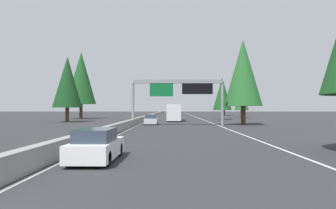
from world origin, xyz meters
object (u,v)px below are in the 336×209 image
sedan_mid_center (97,146)px  conifer_right_mid (222,94)px  box_truck_near_right (174,111)px  conifer_right_distant (224,97)px  minivan_far_center (174,114)px  sign_gantry_overhead (179,89)px  sedan_mid_right (151,120)px  conifer_left_near (67,82)px  bus_far_right (174,112)px  pickup_far_left (173,112)px  conifer_right_near (243,73)px  conifer_right_far (242,98)px  sedan_distant_a (173,113)px  conifer_left_mid (81,78)px

sedan_mid_center → conifer_right_mid: size_ratio=0.49×
box_truck_near_right → conifer_right_distant: 17.33m
minivan_far_center → conifer_right_distant: bearing=-40.1°
box_truck_near_right → sign_gantry_overhead: bearing=-179.5°
box_truck_near_right → minivan_far_center: bearing=179.7°
sedan_mid_center → conifer_right_distant: 88.72m
sedan_mid_right → minivan_far_center: minivan_far_center is taller
conifer_right_mid → conifer_left_near: (-12.59, 29.09, 1.47)m
bus_far_right → pickup_far_left: (65.49, 0.21, -0.80)m
bus_far_right → pickup_far_left: bearing=0.2°
sedan_mid_center → conifer_right_near: size_ratio=0.35×
sedan_mid_center → conifer_right_far: size_ratio=0.52×
conifer_right_far → conifer_left_near: 46.00m
sedan_mid_center → sedan_distant_a: same height
sedan_mid_right → conifer_right_far: size_ratio=0.52×
sedan_mid_center → bus_far_right: bearing=-4.8°
bus_far_right → conifer_right_far: 29.29m
sedan_mid_center → sedan_mid_right: same height
pickup_far_left → conifer_right_distant: conifer_right_distant is taller
sedan_mid_right → conifer_left_near: size_ratio=0.38×
sedan_mid_center → conifer_right_far: conifer_right_far is taller
sign_gantry_overhead → conifer_right_mid: conifer_right_mid is taller
sedan_distant_a → conifer_right_mid: (-48.87, -10.65, 4.82)m
conifer_right_near → conifer_right_mid: size_ratio=1.37×
sedan_distant_a → pickup_far_left: (8.92, 0.02, 0.23)m
sign_gantry_overhead → sedan_distant_a: sign_gantry_overhead is taller
conifer_right_mid → conifer_right_far: (15.15, -7.56, -0.41)m
minivan_far_center → bus_far_right: bus_far_right is taller
conifer_right_near → conifer_right_distant: 56.13m
sedan_distant_a → pickup_far_left: 8.92m
minivan_far_center → conifer_right_mid: bearing=-144.9°
conifer_right_mid → conifer_left_mid: 32.39m
conifer_right_mid → conifer_right_distant: 35.01m
sedan_distant_a → conifer_right_mid: conifer_right_mid is taller
bus_far_right → conifer_left_mid: size_ratio=0.74×
sedan_distant_a → conifer_right_near: size_ratio=0.35×
conifer_left_mid → sedan_distant_a: bearing=-25.5°
conifer_left_near → sign_gantry_overhead: bearing=-119.8°
sedan_mid_center → minivan_far_center: (66.50, -3.76, 0.27)m
sedan_mid_right → box_truck_near_right: 52.41m
sedan_mid_center → conifer_right_mid: (51.73, -14.13, 4.82)m
box_truck_near_right → bus_far_right: bus_far_right is taller
minivan_far_center → conifer_right_distant: (19.68, -16.58, 5.13)m
conifer_right_distant → pickup_far_left: bearing=35.9°
conifer_right_far → conifer_left_mid: (-10.63, 39.39, 4.31)m
conifer_right_mid → sign_gantry_overhead: bearing=157.5°
conifer_right_far → conifer_right_distant: (19.30, 1.34, 0.99)m
box_truck_near_right → conifer_right_far: size_ratio=1.01×
conifer_left_near → conifer_left_mid: size_ratio=0.74×
pickup_far_left → conifer_left_mid: (-53.27, 21.17, 8.48)m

